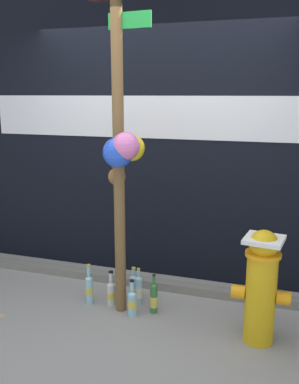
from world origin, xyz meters
TOP-DOWN VIEW (x-y plane):
  - ground_plane at (0.00, 0.00)m, footprint 14.00×14.00m
  - building_wall at (0.00, 1.32)m, footprint 10.00×0.21m
  - curb_strip at (0.00, 0.90)m, footprint 8.00×0.12m
  - memorial_post at (-0.05, 0.40)m, footprint 0.51×0.52m
  - fire_hydrant at (1.10, 0.28)m, footprint 0.44×0.31m
  - bottle_0 at (0.04, 0.33)m, footprint 0.08×0.08m
  - bottle_1 at (0.03, 0.55)m, footprint 0.07×0.07m
  - bottle_2 at (-0.21, 0.46)m, footprint 0.08×0.08m
  - bottle_3 at (0.20, 0.44)m, footprint 0.07×0.07m
  - bottle_4 at (-0.40, 0.42)m, footprint 0.07×0.07m
  - bottle_5 at (-0.05, 0.63)m, footprint 0.07×0.07m
  - litter_1 at (0.26, 0.91)m, footprint 0.10×0.09m

SIDE VIEW (x-z plane):
  - ground_plane at x=0.00m, z-range 0.00..0.00m
  - litter_1 at x=0.26m, z-range 0.00..0.01m
  - curb_strip at x=0.00m, z-range 0.00..0.08m
  - bottle_2 at x=-0.21m, z-range -0.04..0.28m
  - bottle_5 at x=-0.05m, z-range -0.03..0.28m
  - bottle_0 at x=0.04m, z-range -0.04..0.29m
  - bottle_3 at x=0.20m, z-range -0.04..0.31m
  - bottle_1 at x=0.03m, z-range -0.04..0.31m
  - bottle_4 at x=-0.40m, z-range -0.04..0.33m
  - fire_hydrant at x=1.10m, z-range 0.02..0.92m
  - memorial_post at x=-0.05m, z-range 0.14..3.06m
  - building_wall at x=0.00m, z-range 0.00..3.73m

